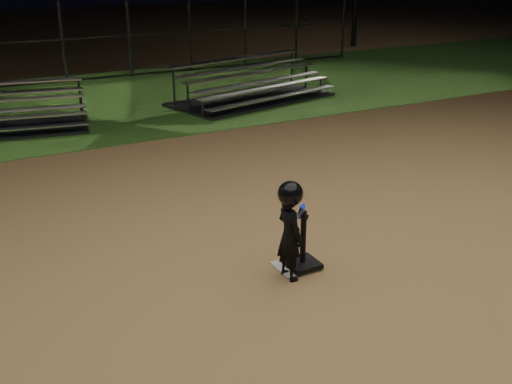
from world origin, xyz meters
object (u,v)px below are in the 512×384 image
at_px(home_plate, 294,266).
at_px(child_batter, 290,228).
at_px(batting_tee, 303,256).
at_px(bleacher_right, 253,93).

distance_m(home_plate, child_batter, 0.69).
xyz_separation_m(batting_tee, bleacher_right, (3.68, 8.30, 0.06)).
relative_size(home_plate, child_batter, 0.37).
height_order(home_plate, child_batter, child_batter).
xyz_separation_m(child_batter, bleacher_right, (3.95, 8.42, -0.44)).
bearing_deg(child_batter, bleacher_right, -29.66).
height_order(home_plate, batting_tee, batting_tee).
height_order(home_plate, bleacher_right, bleacher_right).
xyz_separation_m(home_plate, batting_tee, (0.08, -0.06, 0.14)).
bearing_deg(child_batter, batting_tee, -69.67).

